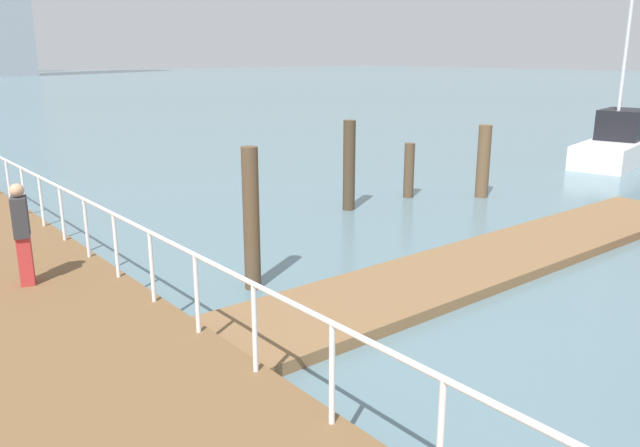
# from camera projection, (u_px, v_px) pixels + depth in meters

# --- Properties ---
(ground_plane) EXTENTS (300.00, 300.00, 0.00)m
(ground_plane) POSITION_uv_depth(u_px,v_px,m) (140.00, 202.00, 16.99)
(ground_plane) COLOR slate
(floating_dock) EXTENTS (13.45, 2.00, 0.18)m
(floating_dock) POSITION_uv_depth(u_px,v_px,m) (497.00, 258.00, 12.05)
(floating_dock) COLOR olive
(floating_dock) RESTS_ON ground_plane
(boardwalk_railing) EXTENTS (0.06, 28.15, 1.08)m
(boardwalk_railing) POSITION_uv_depth(u_px,v_px,m) (290.00, 324.00, 6.41)
(boardwalk_railing) COLOR white
(boardwalk_railing) RESTS_ON boardwalk
(dock_piling_0) EXTENTS (0.28, 0.28, 2.43)m
(dock_piling_0) POSITION_uv_depth(u_px,v_px,m) (251.00, 219.00, 10.45)
(dock_piling_0) COLOR brown
(dock_piling_0) RESTS_ON ground_plane
(dock_piling_1) EXTENTS (0.28, 0.28, 1.52)m
(dock_piling_1) POSITION_uv_depth(u_px,v_px,m) (409.00, 170.00, 17.40)
(dock_piling_1) COLOR brown
(dock_piling_1) RESTS_ON ground_plane
(dock_piling_2) EXTENTS (0.31, 0.31, 2.29)m
(dock_piling_2) POSITION_uv_depth(u_px,v_px,m) (349.00, 166.00, 15.91)
(dock_piling_2) COLOR #473826
(dock_piling_2) RESTS_ON ground_plane
(dock_piling_4) EXTENTS (0.36, 0.36, 2.01)m
(dock_piling_4) POSITION_uv_depth(u_px,v_px,m) (483.00, 162.00, 17.36)
(dock_piling_4) COLOR brown
(dock_piling_4) RESTS_ON ground_plane
(moored_boat_0) EXTENTS (5.06, 2.76, 8.15)m
(moored_boat_0) POSITION_uv_depth(u_px,v_px,m) (616.00, 143.00, 22.88)
(moored_boat_0) COLOR white
(moored_boat_0) RESTS_ON ground_plane
(pedestrian_0) EXTENTS (0.32, 0.41, 1.60)m
(pedestrian_0) POSITION_uv_depth(u_px,v_px,m) (22.00, 233.00, 9.61)
(pedestrian_0) COLOR #BF3333
(pedestrian_0) RESTS_ON boardwalk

